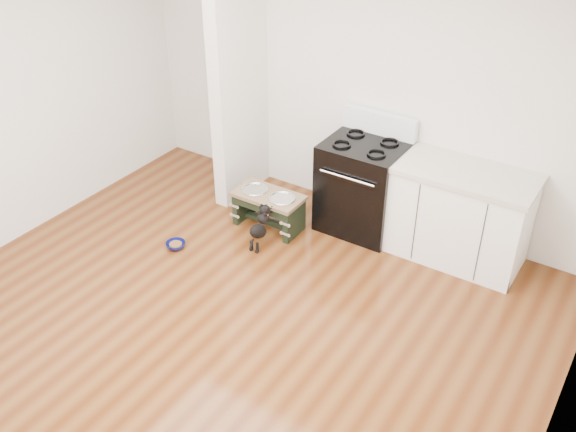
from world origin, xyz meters
name	(u,v)px	position (x,y,z in m)	size (l,w,h in m)	color
ground	(207,342)	(0.00, 0.00, 0.00)	(5.00, 5.00, 0.00)	#4E240E
room_shell	(190,162)	(0.00, 0.00, 1.62)	(5.00, 5.00, 5.00)	silver
partition_wall	(239,73)	(-1.18, 2.10, 1.35)	(0.15, 0.80, 2.70)	silver
oven_range	(363,185)	(0.25, 2.16, 0.48)	(0.76, 0.69, 1.14)	black
cabinet_run	(460,215)	(1.23, 2.18, 0.45)	(1.24, 0.64, 0.91)	white
dog_feeder	(268,204)	(-0.52, 1.63, 0.27)	(0.69, 0.37, 0.40)	black
puppy	(260,226)	(-0.40, 1.32, 0.23)	(0.12, 0.36, 0.42)	black
floor_bowl	(176,245)	(-1.07, 0.84, 0.03)	(0.25, 0.25, 0.06)	#0B1053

